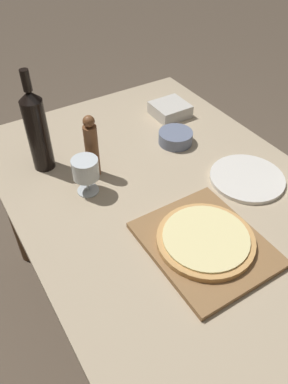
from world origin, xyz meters
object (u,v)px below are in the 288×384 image
(pizza, at_px, (206,239))
(pepper_mill, at_px, (92,148))
(wine_bottle, at_px, (37,130))
(wine_glass, at_px, (86,170))
(small_bowl, at_px, (176,137))

(pizza, distance_m, pepper_mill, 0.48)
(wine_bottle, distance_m, wine_glass, 0.22)
(wine_bottle, height_order, small_bowl, wine_bottle)
(pizza, bearing_deg, wine_glass, 115.05)
(pizza, relative_size, wine_glass, 2.15)
(wine_glass, bearing_deg, pizza, -64.95)
(pepper_mill, xyz_separation_m, wine_glass, (-0.06, -0.07, -0.02))
(wine_glass, relative_size, small_bowl, 0.99)
(wine_glass, height_order, small_bowl, wine_glass)
(wine_bottle, bearing_deg, pepper_mill, -45.00)
(wine_bottle, relative_size, small_bowl, 2.76)
(pizza, height_order, small_bowl, small_bowl)
(pizza, xyz_separation_m, wine_bottle, (-0.25, 0.58, 0.12))
(small_bowl, bearing_deg, wine_glass, -169.22)
(wine_glass, xyz_separation_m, small_bowl, (0.40, 0.08, -0.07))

